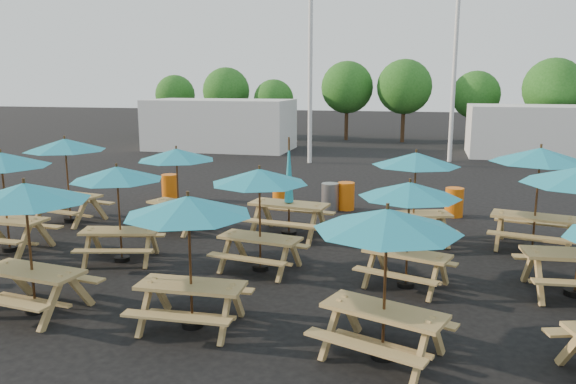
% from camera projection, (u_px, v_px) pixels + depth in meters
% --- Properties ---
extents(ground, '(120.00, 120.00, 0.00)m').
position_uv_depth(ground, '(273.00, 251.00, 12.99)').
color(ground, black).
rests_on(ground, ground).
extents(picnic_unit_1, '(2.23, 2.23, 2.32)m').
position_uv_depth(picnic_unit_1, '(1.00, 165.00, 12.61)').
color(picnic_unit_1, tan).
rests_on(picnic_unit_1, ground).
extents(picnic_unit_2, '(2.55, 2.55, 2.34)m').
position_uv_depth(picnic_unit_2, '(65.00, 149.00, 15.28)').
color(picnic_unit_2, tan).
rests_on(picnic_unit_2, ground).
extents(picnic_unit_3, '(2.35, 2.35, 2.26)m').
position_uv_depth(picnic_unit_3, '(25.00, 200.00, 9.20)').
color(picnic_unit_3, tan).
rests_on(picnic_unit_3, ground).
extents(picnic_unit_4, '(2.37, 2.37, 2.11)m').
position_uv_depth(picnic_unit_4, '(117.00, 179.00, 11.92)').
color(picnic_unit_4, tan).
rests_on(picnic_unit_4, ground).
extents(picnic_unit_5, '(2.55, 2.55, 2.17)m').
position_uv_depth(picnic_unit_5, '(177.00, 159.00, 14.50)').
color(picnic_unit_5, tan).
rests_on(picnic_unit_5, ground).
extents(picnic_unit_6, '(2.07, 2.07, 2.17)m').
position_uv_depth(picnic_unit_6, '(188.00, 213.00, 8.64)').
color(picnic_unit_6, tan).
rests_on(picnic_unit_6, ground).
extents(picnic_unit_7, '(2.30, 2.30, 2.15)m').
position_uv_depth(picnic_unit_7, '(259.00, 182.00, 11.33)').
color(picnic_unit_7, tan).
rests_on(picnic_unit_7, ground).
extents(picnic_unit_8, '(2.19, 1.98, 2.51)m').
position_uv_depth(picnic_unit_8, '(289.00, 196.00, 14.11)').
color(picnic_unit_8, tan).
rests_on(picnic_unit_8, ground).
extents(picnic_unit_9, '(2.62, 2.62, 2.20)m').
position_uv_depth(picnic_unit_9, '(387.00, 228.00, 7.63)').
color(picnic_unit_9, tan).
rests_on(picnic_unit_9, ground).
extents(picnic_unit_10, '(2.42, 2.42, 2.06)m').
position_uv_depth(picnic_unit_10, '(409.00, 195.00, 10.40)').
color(picnic_unit_10, tan).
rests_on(picnic_unit_10, ground).
extents(picnic_unit_11, '(2.63, 2.63, 2.23)m').
position_uv_depth(picnic_unit_11, '(416.00, 164.00, 13.24)').
color(picnic_unit_11, tan).
rests_on(picnic_unit_11, ground).
extents(picnic_unit_14, '(2.67, 2.67, 2.41)m').
position_uv_depth(picnic_unit_14, '(540.00, 161.00, 12.72)').
color(picnic_unit_14, tan).
rests_on(picnic_unit_14, ground).
extents(waste_bin_0, '(0.52, 0.52, 0.84)m').
position_uv_depth(waste_bin_0, '(170.00, 187.00, 18.49)').
color(waste_bin_0, orange).
rests_on(waste_bin_0, ground).
extents(waste_bin_1, '(0.52, 0.52, 0.84)m').
position_uv_depth(waste_bin_1, '(281.00, 194.00, 17.40)').
color(waste_bin_1, orange).
rests_on(waste_bin_1, ground).
extents(waste_bin_2, '(0.52, 0.52, 0.84)m').
position_uv_depth(waste_bin_2, '(330.00, 197.00, 16.92)').
color(waste_bin_2, gray).
rests_on(waste_bin_2, ground).
extents(waste_bin_3, '(0.52, 0.52, 0.84)m').
position_uv_depth(waste_bin_3, '(346.00, 196.00, 17.05)').
color(waste_bin_3, orange).
rests_on(waste_bin_3, ground).
extents(waste_bin_4, '(0.52, 0.52, 0.84)m').
position_uv_depth(waste_bin_4, '(454.00, 202.00, 16.19)').
color(waste_bin_4, orange).
rests_on(waste_bin_4, ground).
extents(mast_0, '(0.20, 0.20, 12.00)m').
position_uv_depth(mast_0, '(311.00, 33.00, 25.61)').
color(mast_0, silver).
rests_on(mast_0, ground).
extents(mast_1, '(0.20, 0.20, 12.00)m').
position_uv_depth(mast_1, '(456.00, 33.00, 26.00)').
color(mast_1, silver).
rests_on(mast_1, ground).
extents(event_tent_0, '(8.00, 4.00, 2.80)m').
position_uv_depth(event_tent_0, '(220.00, 125.00, 31.73)').
color(event_tent_0, silver).
rests_on(event_tent_0, ground).
extents(event_tent_1, '(7.00, 4.00, 2.60)m').
position_uv_depth(event_tent_1, '(540.00, 131.00, 28.73)').
color(event_tent_1, silver).
rests_on(event_tent_1, ground).
extents(tree_0, '(2.80, 2.80, 4.24)m').
position_uv_depth(tree_0, '(175.00, 95.00, 39.77)').
color(tree_0, '#382314').
rests_on(tree_0, ground).
extents(tree_1, '(3.11, 3.11, 4.72)m').
position_uv_depth(tree_1, '(226.00, 91.00, 37.41)').
color(tree_1, '#382314').
rests_on(tree_1, ground).
extents(tree_2, '(2.59, 2.59, 3.93)m').
position_uv_depth(tree_2, '(274.00, 100.00, 36.49)').
color(tree_2, '#382314').
rests_on(tree_2, ground).
extents(tree_3, '(3.36, 3.36, 5.09)m').
position_uv_depth(tree_3, '(347.00, 87.00, 36.27)').
color(tree_3, '#382314').
rests_on(tree_3, ground).
extents(tree_4, '(3.41, 3.41, 5.17)m').
position_uv_depth(tree_4, '(404.00, 87.00, 34.97)').
color(tree_4, '#382314').
rests_on(tree_4, ground).
extents(tree_5, '(2.94, 2.94, 4.45)m').
position_uv_depth(tree_5, '(476.00, 95.00, 34.45)').
color(tree_5, '#382314').
rests_on(tree_5, ground).
extents(tree_6, '(3.38, 3.38, 5.13)m').
position_uv_depth(tree_6, '(553.00, 88.00, 31.73)').
color(tree_6, '#382314').
rests_on(tree_6, ground).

